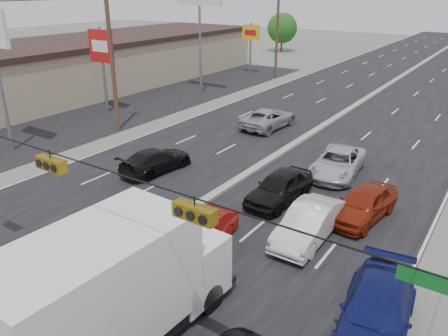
{
  "coord_description": "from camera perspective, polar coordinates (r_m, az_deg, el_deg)",
  "views": [
    {
      "loc": [
        11.7,
        -6.54,
        9.97
      ],
      "look_at": [
        1.24,
        8.88,
        2.2
      ],
      "focal_mm": 35.0,
      "sensor_mm": 36.0,
      "label": 1
    }
  ],
  "objects": [
    {
      "name": "box_truck",
      "position": [
        13.17,
        -14.05,
        -15.05
      ],
      "size": [
        3.12,
        8.06,
        4.03
      ],
      "rotation": [
        0.0,
        0.0,
        -0.04
      ],
      "color": "black",
      "rests_on": "ground"
    },
    {
      "name": "pole_sign_mid",
      "position": [
        38.08,
        -15.71,
        14.51
      ],
      "size": [
        2.6,
        0.25,
        7.0
      ],
      "color": "slate",
      "rests_on": "ground"
    },
    {
      "name": "oncoming_far",
      "position": [
        33.41,
        5.83,
        6.46
      ],
      "size": [
        2.72,
        5.38,
        1.46
      ],
      "primitive_type": "imported",
      "rotation": [
        0.0,
        0.0,
        3.08
      ],
      "color": "#9A9BA1",
      "rests_on": "ground"
    },
    {
      "name": "queue_car_d",
      "position": [
        14.85,
        19.27,
        -17.35
      ],
      "size": [
        2.69,
        5.31,
        1.48
      ],
      "primitive_type": "imported",
      "rotation": [
        0.0,
        0.0,
        0.13
      ],
      "color": "#111755",
      "rests_on": "ground"
    },
    {
      "name": "queue_car_c",
      "position": [
        25.57,
        14.65,
        0.63
      ],
      "size": [
        2.9,
        5.35,
        1.42
      ],
      "primitive_type": "imported",
      "rotation": [
        0.0,
        0.0,
        0.11
      ],
      "color": "#BABCC2",
      "rests_on": "ground"
    },
    {
      "name": "queue_car_e",
      "position": [
        21.04,
        17.74,
        -4.49
      ],
      "size": [
        2.38,
        4.68,
        1.53
      ],
      "primitive_type": "imported",
      "rotation": [
        0.0,
        0.0,
        -0.13
      ],
      "color": "maroon",
      "rests_on": "ground"
    },
    {
      "name": "red_sedan",
      "position": [
        17.91,
        -3.33,
        -8.59
      ],
      "size": [
        1.81,
        4.33,
        1.39
      ],
      "primitive_type": "imported",
      "rotation": [
        0.0,
        0.0,
        0.08
      ],
      "color": "#AE0C0A",
      "rests_on": "ground"
    },
    {
      "name": "pole_sign_far",
      "position": [
        54.45,
        3.51,
        16.74
      ],
      "size": [
        2.2,
        0.25,
        6.0
      ],
      "color": "slate",
      "rests_on": "ground"
    },
    {
      "name": "queue_car_a",
      "position": [
        21.8,
        7.26,
        -2.54
      ],
      "size": [
        2.08,
        4.6,
        1.53
      ],
      "primitive_type": "imported",
      "rotation": [
        0.0,
        0.0,
        -0.06
      ],
      "color": "black",
      "rests_on": "ground"
    },
    {
      "name": "ground",
      "position": [
        16.71,
        -21.97,
        -15.95
      ],
      "size": [
        200.0,
        200.0,
        0.0
      ],
      "primitive_type": "plane",
      "color": "#606356",
      "rests_on": "ground"
    },
    {
      "name": "tan_sedan",
      "position": [
        14.76,
        -23.39,
        -18.01
      ],
      "size": [
        2.45,
        5.61,
        1.6
      ],
      "primitive_type": "imported",
      "rotation": [
        0.0,
        0.0,
        -0.04
      ],
      "color": "brown",
      "rests_on": "ground"
    },
    {
      "name": "queue_car_b",
      "position": [
        18.81,
        10.97,
        -7.17
      ],
      "size": [
        1.65,
        4.6,
        1.51
      ],
      "primitive_type": "imported",
      "rotation": [
        0.0,
        0.0,
        0.01
      ],
      "color": "silver",
      "rests_on": "ground"
    },
    {
      "name": "traffic_signals",
      "position": [
        13.0,
        -21.92,
        0.77
      ],
      "size": [
        25.0,
        0.3,
        0.54
      ],
      "color": "black",
      "rests_on": "ground"
    },
    {
      "name": "oncoming_near",
      "position": [
        25.52,
        -8.87,
        0.97
      ],
      "size": [
        2.35,
        4.78,
        1.34
      ],
      "primitive_type": "imported",
      "rotation": [
        0.0,
        0.0,
        3.04
      ],
      "color": "black",
      "rests_on": "ground"
    },
    {
      "name": "utility_pole_left_c",
      "position": [
        52.68,
        6.95,
        17.19
      ],
      "size": [
        1.6,
        0.3,
        10.0
      ],
      "color": "#422D1E",
      "rests_on": "ground"
    },
    {
      "name": "center_median",
      "position": [
        39.62,
        15.99,
        7.34
      ],
      "size": [
        0.5,
        160.0,
        0.2
      ],
      "primitive_type": "cube",
      "color": "gray",
      "rests_on": "ground"
    },
    {
      "name": "tree_left_far",
      "position": [
        74.85,
        7.62,
        17.66
      ],
      "size": [
        4.8,
        4.8,
        6.12
      ],
      "color": "#382619",
      "rests_on": "ground"
    },
    {
      "name": "parking_lot",
      "position": [
        43.8,
        -8.05,
        9.26
      ],
      "size": [
        10.0,
        42.0,
        0.02
      ],
      "primitive_type": "cube",
      "color": "black",
      "rests_on": "ground"
    },
    {
      "name": "utility_pole_left_b",
      "position": [
        32.76,
        -14.42,
        13.42
      ],
      "size": [
        1.6,
        0.3,
        10.0
      ],
      "color": "#422D1E",
      "rests_on": "ground"
    },
    {
      "name": "road_surface",
      "position": [
        39.65,
        15.98,
        7.2
      ],
      "size": [
        20.0,
        160.0,
        0.02
      ],
      "primitive_type": "cube",
      "color": "black",
      "rests_on": "ground"
    },
    {
      "name": "strip_mall",
      "position": [
        49.75,
        -16.16,
        12.91
      ],
      "size": [
        12.0,
        42.0,
        4.6
      ],
      "primitive_type": "cube",
      "color": "tan",
      "rests_on": "ground"
    }
  ]
}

